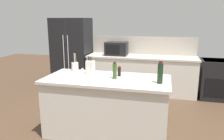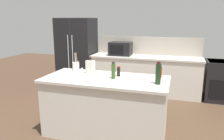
# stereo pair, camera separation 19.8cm
# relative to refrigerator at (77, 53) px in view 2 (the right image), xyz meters

# --- Properties ---
(ground_plane) EXTENTS (14.00, 14.00, 0.00)m
(ground_plane) POSITION_rel_refrigerator_xyz_m (1.58, -2.25, -0.93)
(ground_plane) COLOR #473323
(back_counter_run) EXTENTS (2.72, 0.66, 0.94)m
(back_counter_run) POSITION_rel_refrigerator_xyz_m (1.88, -0.05, -0.46)
(back_counter_run) COLOR beige
(back_counter_run) RESTS_ON ground_plane
(wall_backsplash) EXTENTS (2.68, 0.03, 0.46)m
(wall_backsplash) POSITION_rel_refrigerator_xyz_m (1.88, 0.27, 0.24)
(wall_backsplash) COLOR #B2A899
(wall_backsplash) RESTS_ON back_counter_run
(kitchen_island) EXTENTS (1.96, 0.91, 0.94)m
(kitchen_island) POSITION_rel_refrigerator_xyz_m (1.58, -2.25, -0.46)
(kitchen_island) COLOR beige
(kitchen_island) RESTS_ON ground_plane
(refrigerator) EXTENTS (0.96, 0.75, 1.87)m
(refrigerator) POSITION_rel_refrigerator_xyz_m (0.00, 0.00, 0.00)
(refrigerator) COLOR black
(refrigerator) RESTS_ON ground_plane
(range_oven) EXTENTS (0.76, 0.65, 0.92)m
(range_oven) POSITION_rel_refrigerator_xyz_m (3.66, -0.05, -0.47)
(range_oven) COLOR black
(range_oven) RESTS_ON ground_plane
(microwave) EXTENTS (0.55, 0.39, 0.34)m
(microwave) POSITION_rel_refrigerator_xyz_m (1.24, -0.05, 0.17)
(microwave) COLOR black
(microwave) RESTS_ON back_counter_run
(knife_block) EXTENTS (0.15, 0.12, 0.29)m
(knife_block) POSITION_rel_refrigerator_xyz_m (1.24, -2.03, 0.12)
(knife_block) COLOR beige
(knife_block) RESTS_ON kitchen_island
(utensil_crock) EXTENTS (0.12, 0.12, 0.32)m
(utensil_crock) POSITION_rel_refrigerator_xyz_m (0.90, -1.91, 0.09)
(utensil_crock) COLOR beige
(utensil_crock) RESTS_ON kitchen_island
(wine_bottle) EXTENTS (0.08, 0.08, 0.33)m
(wine_bottle) POSITION_rel_refrigerator_xyz_m (2.39, -2.35, 0.16)
(wine_bottle) COLOR black
(wine_bottle) RESTS_ON kitchen_island
(hot_sauce_bottle) EXTENTS (0.05, 0.05, 0.19)m
(hot_sauce_bottle) POSITION_rel_refrigerator_xyz_m (2.40, -1.97, 0.09)
(hot_sauce_bottle) COLOR red
(hot_sauce_bottle) RESTS_ON kitchen_island
(salt_shaker) EXTENTS (0.05, 0.05, 0.13)m
(salt_shaker) POSITION_rel_refrigerator_xyz_m (1.18, -2.25, 0.07)
(salt_shaker) COLOR silver
(salt_shaker) RESTS_ON kitchen_island
(olive_oil_bottle) EXTENTS (0.06, 0.06, 0.27)m
(olive_oil_bottle) POSITION_rel_refrigerator_xyz_m (1.71, -2.26, 0.13)
(olive_oil_bottle) COLOR #2D4C1E
(olive_oil_bottle) RESTS_ON kitchen_island
(soy_sauce_bottle) EXTENTS (0.05, 0.05, 0.17)m
(soy_sauce_bottle) POSITION_rel_refrigerator_xyz_m (1.75, -2.08, 0.08)
(soy_sauce_bottle) COLOR black
(soy_sauce_bottle) RESTS_ON kitchen_island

